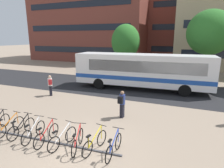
{
  "coord_description": "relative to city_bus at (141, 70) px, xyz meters",
  "views": [
    {
      "loc": [
        3.91,
        -6.19,
        4.63
      ],
      "look_at": [
        -0.5,
        4.78,
        1.75
      ],
      "focal_mm": 30.58,
      "sensor_mm": 36.0,
      "label": 1
    }
  ],
  "objects": [
    {
      "name": "parked_bicycle_blue_8",
      "position": [
        1.46,
        -10.45,
        -1.39
      ],
      "size": [
        0.52,
        1.72,
        0.99
      ],
      "rotation": [
        0.0,
        0.0,
        1.56
      ],
      "color": "black",
      "rests_on": "ground"
    },
    {
      "name": "parked_bicycle_orange_1",
      "position": [
        -3.96,
        -10.71,
        -1.39
      ],
      "size": [
        0.52,
        1.72,
        0.99
      ],
      "rotation": [
        0.0,
        0.0,
        1.5
      ],
      "color": "black",
      "rests_on": "ground"
    },
    {
      "name": "parked_bicycle_white_5",
      "position": [
        -0.84,
        -10.68,
        -1.39
      ],
      "size": [
        0.52,
        1.71,
        0.99
      ],
      "rotation": [
        0.0,
        0.0,
        1.42
      ],
      "color": "black",
      "rests_on": "ground"
    },
    {
      "name": "bus_lane_asphalt",
      "position": [
        0.02,
        0.0,
        -1.77
      ],
      "size": [
        80.0,
        7.2,
        0.01
      ],
      "primitive_type": "cube",
      "color": "#232326",
      "rests_on": "ground"
    },
    {
      "name": "commuter_red_pack_1",
      "position": [
        -6.31,
        -4.76,
        -0.8
      ],
      "size": [
        0.58,
        0.59,
        1.69
      ],
      "rotation": [
        0.0,
        0.0,
        2.33
      ],
      "color": "black",
      "rests_on": "ground"
    },
    {
      "name": "parked_bicycle_white_3",
      "position": [
        -2.44,
        -10.69,
        -1.39
      ],
      "size": [
        0.52,
        1.71,
        0.99
      ],
      "rotation": [
        0.0,
        0.0,
        1.7
      ],
      "color": "black",
      "rests_on": "ground"
    },
    {
      "name": "commuter_black_pack_2",
      "position": [
        0.52,
        -6.77,
        -0.83
      ],
      "size": [
        0.37,
        0.55,
        1.64
      ],
      "rotation": [
        0.0,
        0.0,
        1.47
      ],
      "color": "black",
      "rests_on": "ground"
    },
    {
      "name": "bike_rack",
      "position": [
        -1.68,
        -10.61,
        -1.68
      ],
      "size": [
        6.95,
        0.47,
        0.7
      ],
      "rotation": [
        0.0,
        0.0,
        0.06
      ],
      "color": "#47474C",
      "rests_on": "ground"
    },
    {
      "name": "parked_bicycle_red_4",
      "position": [
        -1.68,
        -10.7,
        -1.39
      ],
      "size": [
        0.52,
        1.72,
        0.99
      ],
      "rotation": [
        0.0,
        0.0,
        1.61
      ],
      "color": "black",
      "rests_on": "ground"
    },
    {
      "name": "city_bus",
      "position": [
        0.0,
        0.0,
        0.0
      ],
      "size": [
        12.15,
        3.25,
        3.2
      ],
      "rotation": [
        0.0,
        0.0,
        3.2
      ],
      "color": "white",
      "rests_on": "ground"
    },
    {
      "name": "parked_bicycle_black_2",
      "position": [
        -3.26,
        -10.62,
        -1.39
      ],
      "size": [
        0.52,
        1.72,
        0.99
      ],
      "rotation": [
        0.0,
        0.0,
        1.6
      ],
      "color": "black",
      "rests_on": "ground"
    },
    {
      "name": "parked_bicycle_yellow_7",
      "position": [
        0.61,
        -10.46,
        -1.39
      ],
      "size": [
        0.52,
        1.71,
        0.99
      ],
      "rotation": [
        0.0,
        0.0,
        1.42
      ],
      "color": "black",
      "rests_on": "ground"
    },
    {
      "name": "street_tree_2",
      "position": [
        5.8,
        7.22,
        3.4
      ],
      "size": [
        4.87,
        4.87,
        7.63
      ],
      "color": "brown",
      "rests_on": "ground"
    },
    {
      "name": "parked_bicycle_red_6",
      "position": [
        -0.12,
        -10.63,
        -1.39
      ],
      "size": [
        0.64,
        1.67,
        0.99
      ],
      "rotation": [
        0.0,
        0.0,
        1.85
      ],
      "color": "black",
      "rests_on": "ground"
    },
    {
      "name": "ground",
      "position": [
        0.02,
        -10.61,
        -1.78
      ],
      "size": [
        200.0,
        200.0,
        0.0
      ],
      "primitive_type": "plane",
      "color": "gray"
    },
    {
      "name": "building_centre_block",
      "position": [
        3.99,
        27.83,
        4.43
      ],
      "size": [
        16.43,
        11.49,
        12.41
      ],
      "color": "brown",
      "rests_on": "ground"
    },
    {
      "name": "street_tree_0",
      "position": [
        -4.04,
        7.84,
        2.36
      ],
      "size": [
        3.75,
        3.75,
        6.39
      ],
      "color": "brown",
      "rests_on": "ground"
    },
    {
      "name": "building_left_wing",
      "position": [
        -15.93,
        21.52,
        6.28
      ],
      "size": [
        23.67,
        13.18,
        16.1
      ],
      "color": "brown",
      "rests_on": "ground"
    }
  ]
}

